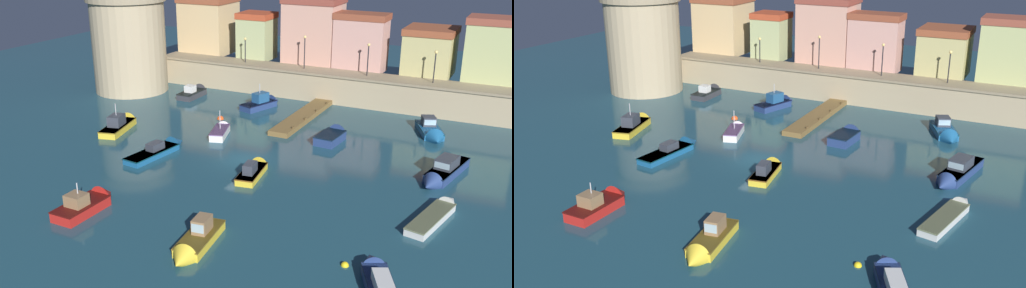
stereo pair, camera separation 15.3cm
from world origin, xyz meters
The scene contains 24 objects.
ground_plane centered at (0.00, 0.00, 0.00)m, with size 112.02×112.02×0.00m, color #1E4756.
quay_wall centered at (0.00, 20.31, 1.65)m, with size 42.88×3.58×3.28m.
old_town_backdrop centered at (-1.54, 24.25, 6.44)m, with size 41.25×5.72×7.79m.
fortress_tower centered at (-22.31, 13.84, 5.71)m, with size 9.17×9.17×11.30m.
pier_dock centered at (0.28, 12.48, 0.24)m, with size 1.98×12.37×0.70m.
quay_lamp_0 centered at (-10.39, 20.31, 5.27)m, with size 0.32×0.32×2.94m.
quay_lamp_1 centered at (-2.86, 20.31, 5.75)m, with size 0.32×0.32×3.75m.
quay_lamp_2 centered at (4.46, 20.31, 5.60)m, with size 0.32×0.32×3.50m.
quay_lamp_3 centered at (11.46, 20.31, 5.52)m, with size 0.32×0.32×3.35m.
moored_boat_0 centered at (-5.12, 14.49, 0.52)m, with size 3.22×5.45×3.15m.
moored_boat_1 centered at (4.20, -14.30, 0.43)m, with size 2.35×5.75×2.03m.
moored_boat_2 centered at (5.17, 7.84, 0.44)m, with size 2.14×4.23×1.75m.
moored_boat_3 centered at (13.01, 12.99, 0.41)m, with size 3.89×5.95×2.01m.
moored_boat_4 centered at (15.69, 3.40, 0.51)m, with size 2.97×7.25×1.92m.
moored_boat_5 centered at (2.24, -2.31, 0.39)m, with size 2.17×5.28×1.73m.
moored_boat_6 centered at (15.40, -13.58, 0.42)m, with size 4.42×7.06×1.64m.
moored_boat_7 centered at (-14.21, 15.05, 0.44)m, with size 1.80×4.82×1.93m.
moored_boat_8 centered at (-14.32, 1.92, 0.49)m, with size 3.16×6.50×3.25m.
moored_boat_9 centered at (-5.20, -12.99, 0.49)m, with size 1.92×5.04×2.83m.
moored_boat_10 centered at (-7.06, -1.74, 0.32)m, with size 2.37×6.80×1.66m.
moored_boat_11 centered at (16.54, -3.38, 0.30)m, with size 2.68×6.89×1.27m.
moored_boat_12 centered at (-4.81, 4.69, 0.39)m, with size 2.53×4.59×2.69m.
mooring_buoy_0 centered at (12.93, -11.95, 0.00)m, with size 0.48×0.48×0.48m, color yellow.
mooring_buoy_1 centered at (-7.21, 8.70, 0.00)m, with size 0.68×0.68×0.68m, color #EA4C19.
Camera 1 is at (21.37, -40.24, 18.29)m, focal length 40.96 mm.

